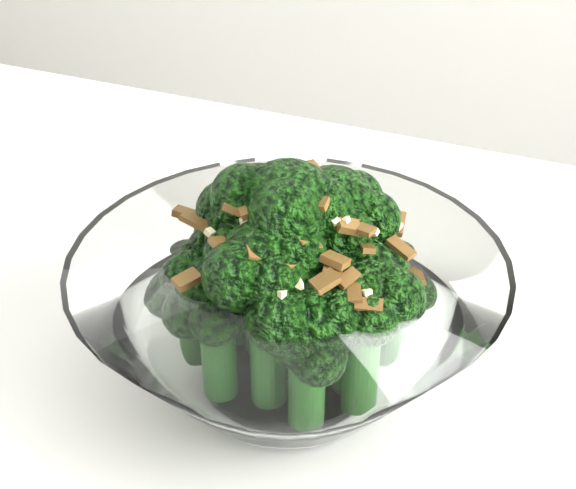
% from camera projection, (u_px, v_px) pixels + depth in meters
% --- Properties ---
extents(table, '(1.21, 0.81, 0.75)m').
position_uv_depth(table, '(9.00, 411.00, 0.62)').
color(table, white).
rests_on(table, ground).
extents(broccoli_dish, '(0.25, 0.25, 0.16)m').
position_uv_depth(broccoli_dish, '(290.00, 306.00, 0.51)').
color(broccoli_dish, white).
rests_on(broccoli_dish, table).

